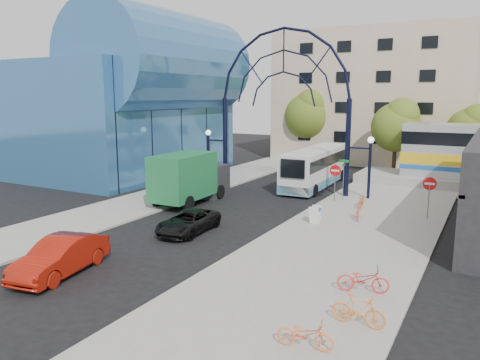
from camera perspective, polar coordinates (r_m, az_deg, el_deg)
The scene contains 22 objects.
ground at distance 24.23m, azimuth -8.56°, elevation -7.14°, with size 120.00×120.00×0.00m, color black.
sidewalk_east at distance 24.21m, azimuth 12.89°, elevation -7.16°, with size 8.00×56.00×0.12m, color gray.
plaza_west at distance 32.68m, azimuth -11.26°, elevation -2.55°, with size 5.00×50.00×0.12m, color gray.
gateway_arch at distance 35.28m, azimuth 5.30°, elevation 12.44°, with size 13.64×0.44×12.10m.
stop_sign at distance 32.13m, azimuth 11.52°, elevation 0.74°, with size 0.80×0.07×2.50m.
do_not_enter_sign at distance 28.94m, azimuth 22.09°, elevation -0.90°, with size 0.76×0.07×2.48m.
street_name_sign at distance 32.56m, azimuth 12.52°, elevation 1.07°, with size 0.70×0.70×2.80m.
sandwich_board at distance 26.53m, azimuth 9.15°, elevation -3.95°, with size 0.55×0.61×0.99m.
transit_hall at distance 44.46m, azimuth -12.82°, elevation 9.38°, with size 16.50×18.00×14.50m.
apartment_block at distance 54.63m, azimuth 16.24°, elevation 9.68°, with size 20.00×12.10×14.00m.
tree_north_a at distance 45.01m, azimuth 18.65°, elevation 6.44°, with size 4.48×4.48×7.00m.
tree_north_b at distance 51.52m, azimuth 8.43°, elevation 8.03°, with size 5.12×5.12×8.00m.
tree_north_c at distance 46.35m, azimuth 26.42°, elevation 5.60°, with size 4.16×4.16×6.50m.
city_bus at distance 38.06m, azimuth 9.33°, elevation 1.63°, with size 2.86×11.00×3.00m.
green_truck at distance 31.78m, azimuth -6.05°, elevation 0.27°, with size 2.85×6.88×3.42m.
black_suv at distance 25.08m, azimuth -6.33°, elevation -5.07°, with size 1.97×4.28×1.19m, color black.
red_sedan at distance 20.59m, azimuth -21.03°, elevation -8.68°, with size 1.61×4.61×1.52m, color #9C1609.
bike_near_a at distance 30.98m, azimuth 14.62°, elevation -2.48°, with size 0.56×1.60×0.84m, color #CE6429.
bike_near_b at distance 27.93m, azimuth 14.17°, elevation -3.80°, with size 0.42×1.48×0.89m, color #EF3C2F.
bike_far_a at distance 17.97m, azimuth 14.78°, elevation -11.63°, with size 0.65×1.86×0.98m, color red.
bike_far_b at distance 15.53m, azimuth 14.27°, elevation -15.12°, with size 0.48×1.70×1.02m, color orange.
bike_far_c at distance 14.05m, azimuth 7.94°, elevation -18.13°, with size 0.57×1.64×0.86m, color orange.
Camera 1 is at (14.17, -18.28, 7.22)m, focal length 35.00 mm.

